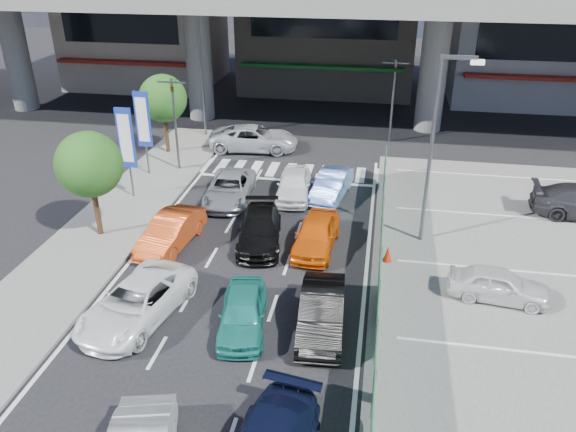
% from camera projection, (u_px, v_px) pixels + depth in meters
% --- Properties ---
extents(ground, '(120.00, 120.00, 0.00)m').
position_uv_depth(ground, '(230.00, 304.00, 20.41)').
color(ground, black).
rests_on(ground, ground).
extents(parking_lot, '(12.00, 28.00, 0.06)m').
position_uv_depth(parking_lot, '(536.00, 301.00, 20.48)').
color(parking_lot, '#5A5A58').
rests_on(parking_lot, ground).
extents(sidewalk_left, '(4.00, 30.00, 0.12)m').
position_uv_depth(sidewalk_left, '(101.00, 234.00, 24.97)').
color(sidewalk_left, '#5A5A58').
rests_on(sidewalk_left, ground).
extents(fence_run, '(0.16, 22.00, 1.80)m').
position_uv_depth(fence_run, '(379.00, 282.00, 20.08)').
color(fence_run, '#216139').
rests_on(fence_run, ground).
extents(building_west, '(12.00, 10.90, 13.00)m').
position_uv_depth(building_west, '(143.00, 6.00, 48.04)').
color(building_west, '#A19582').
rests_on(building_west, ground).
extents(building_east, '(12.00, 10.90, 12.00)m').
position_uv_depth(building_east, '(535.00, 21.00, 43.37)').
color(building_east, gray).
rests_on(building_east, ground).
extents(traffic_light_left, '(1.60, 1.24, 5.20)m').
position_uv_depth(traffic_light_left, '(173.00, 102.00, 30.14)').
color(traffic_light_left, '#595B60').
rests_on(traffic_light_left, ground).
extents(traffic_light_right, '(1.60, 1.24, 5.20)m').
position_uv_depth(traffic_light_right, '(394.00, 81.00, 34.50)').
color(traffic_light_right, '#595B60').
rests_on(traffic_light_right, ground).
extents(street_lamp_right, '(1.65, 0.22, 8.00)m').
position_uv_depth(street_lamp_right, '(437.00, 137.00, 22.44)').
color(street_lamp_right, '#595B60').
rests_on(street_lamp_right, ground).
extents(street_lamp_left, '(1.65, 0.22, 8.00)m').
position_uv_depth(street_lamp_left, '(204.00, 63.00, 35.06)').
color(street_lamp_left, '#595B60').
rests_on(street_lamp_left, ground).
extents(signboard_near, '(0.80, 0.14, 4.70)m').
position_uv_depth(signboard_near, '(126.00, 141.00, 27.16)').
color(signboard_near, '#595B60').
rests_on(signboard_near, ground).
extents(signboard_far, '(0.80, 0.14, 4.70)m').
position_uv_depth(signboard_far, '(143.00, 122.00, 29.86)').
color(signboard_far, '#595B60').
rests_on(signboard_far, ground).
extents(tree_near, '(2.80, 2.80, 4.80)m').
position_uv_depth(tree_near, '(89.00, 165.00, 23.47)').
color(tree_near, '#382314').
rests_on(tree_near, ground).
extents(tree_far, '(2.80, 2.80, 4.80)m').
position_uv_depth(tree_far, '(163.00, 99.00, 32.83)').
color(tree_far, '#382314').
rests_on(tree_far, ground).
extents(sedan_white_mid_left, '(3.27, 5.33, 1.38)m').
position_uv_depth(sedan_white_mid_left, '(137.00, 302.00, 19.33)').
color(sedan_white_mid_left, white).
rests_on(sedan_white_mid_left, ground).
extents(taxi_teal_mid, '(2.09, 3.99, 1.30)m').
position_uv_depth(taxi_teal_mid, '(243.00, 312.00, 18.87)').
color(taxi_teal_mid, '#1F857A').
rests_on(taxi_teal_mid, ground).
extents(hatch_black_mid_right, '(1.71, 4.27, 1.38)m').
position_uv_depth(hatch_black_mid_right, '(322.00, 312.00, 18.80)').
color(hatch_black_mid_right, black).
rests_on(hatch_black_mid_right, ground).
extents(taxi_orange_left, '(1.96, 4.33, 1.38)m').
position_uv_depth(taxi_orange_left, '(171.00, 232.00, 23.88)').
color(taxi_orange_left, '#C54216').
rests_on(taxi_orange_left, ground).
extents(sedan_black_mid, '(2.49, 4.68, 1.29)m').
position_uv_depth(sedan_black_mid, '(260.00, 230.00, 24.12)').
color(sedan_black_mid, black).
rests_on(sedan_black_mid, ground).
extents(taxi_orange_right, '(1.86, 4.14, 1.38)m').
position_uv_depth(taxi_orange_right, '(316.00, 234.00, 23.69)').
color(taxi_orange_right, '#E35909').
rests_on(taxi_orange_right, ground).
extents(wagon_silver_front_left, '(2.43, 4.75, 1.28)m').
position_uv_depth(wagon_silver_front_left, '(229.00, 188.00, 28.04)').
color(wagon_silver_front_left, '#979A9D').
rests_on(wagon_silver_front_left, ground).
extents(sedan_white_front_mid, '(1.95, 4.17, 1.38)m').
position_uv_depth(sedan_white_front_mid, '(294.00, 184.00, 28.37)').
color(sedan_white_front_mid, white).
rests_on(sedan_white_front_mid, ground).
extents(kei_truck_front_right, '(1.99, 4.13, 1.31)m').
position_uv_depth(kei_truck_front_right, '(332.00, 185.00, 28.43)').
color(kei_truck_front_right, '#658EDE').
rests_on(kei_truck_front_right, ground).
extents(crossing_wagon_silver, '(5.62, 2.98, 1.50)m').
position_uv_depth(crossing_wagon_silver, '(254.00, 138.00, 34.56)').
color(crossing_wagon_silver, '#BABCC2').
rests_on(crossing_wagon_silver, ground).
extents(parked_sedan_white, '(3.75, 1.90, 1.22)m').
position_uv_depth(parked_sedan_white, '(498.00, 284.00, 20.33)').
color(parked_sedan_white, silver).
rests_on(parked_sedan_white, parking_lot).
extents(traffic_cone, '(0.41, 0.41, 0.70)m').
position_uv_depth(traffic_cone, '(388.00, 254.00, 22.79)').
color(traffic_cone, red).
rests_on(traffic_cone, parking_lot).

